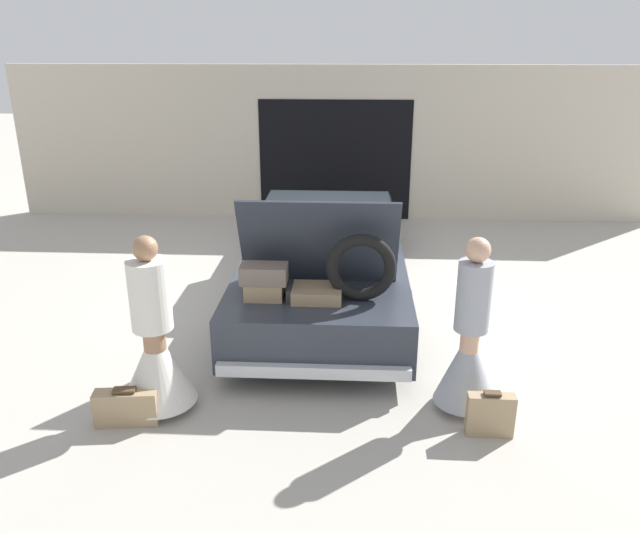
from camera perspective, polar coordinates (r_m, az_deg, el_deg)
The scene contains 7 objects.
ground_plane at distance 8.45m, azimuth 0.52°, elevation -2.41°, with size 40.00×40.00×0.00m, color #ADA89E.
garage_wall_back at distance 11.73m, azimuth 1.41°, elevation 11.12°, with size 12.00×0.14×2.80m.
car at distance 8.25m, azimuth 0.53°, elevation 1.07°, with size 2.00×5.22×1.74m.
person_left at distance 5.89m, azimuth -14.81°, elevation -7.41°, with size 0.69×0.69×1.68m.
person_right at distance 5.84m, azimuth 13.43°, elevation -7.49°, with size 0.58×0.58×1.67m.
suitcase_beside_left_person at distance 5.94m, azimuth -17.29°, elevation -12.20°, with size 0.57×0.23×0.36m.
suitcase_beside_right_person at distance 5.72m, azimuth 15.30°, elevation -12.93°, with size 0.41×0.13×0.42m.
Camera 1 is at (0.35, -7.79, 3.27)m, focal length 35.00 mm.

